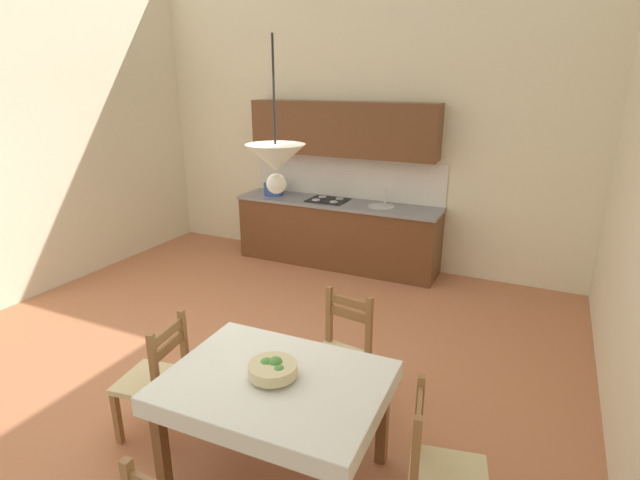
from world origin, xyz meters
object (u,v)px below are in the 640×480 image
at_px(dining_table, 276,396).
at_px(fruit_bowl, 273,369).
at_px(pendant_lamp, 276,159).
at_px(dining_chair_tv_side, 156,380).
at_px(kitchen_cabinetry, 338,204).
at_px(dining_chair_window_side, 440,476).
at_px(dining_chair_kitchen_side, 339,356).

xyz_separation_m(dining_table, fruit_bowl, (-0.01, 0.00, 0.18)).
distance_m(fruit_bowl, pendant_lamp, 1.27).
xyz_separation_m(dining_chair_tv_side, pendant_lamp, (1.02, 0.03, 1.64)).
relative_size(kitchen_cabinetry, dining_chair_tv_side, 3.03).
distance_m(dining_chair_window_side, dining_chair_tv_side, 2.03).
relative_size(dining_chair_kitchen_side, pendant_lamp, 1.16).
bearing_deg(fruit_bowl, pendant_lamp, 43.37).
relative_size(kitchen_cabinetry, pendant_lamp, 3.50).
xyz_separation_m(fruit_bowl, pendant_lamp, (0.04, 0.04, 1.27)).
relative_size(dining_chair_tv_side, dining_chair_kitchen_side, 1.00).
bearing_deg(dining_chair_tv_side, dining_chair_window_side, -0.51).
relative_size(kitchen_cabinetry, fruit_bowl, 9.38).
height_order(dining_chair_window_side, dining_chair_tv_side, same).
bearing_deg(dining_table, pendant_lamp, 56.99).
bearing_deg(dining_chair_window_side, pendant_lamp, 177.21).
xyz_separation_m(dining_chair_window_side, pendant_lamp, (-1.00, 0.05, 1.64)).
bearing_deg(fruit_bowl, dining_chair_tv_side, 179.62).
height_order(dining_table, pendant_lamp, pendant_lamp).
height_order(dining_chair_window_side, pendant_lamp, pendant_lamp).
height_order(dining_table, dining_chair_window_side, dining_chair_window_side).
bearing_deg(pendant_lamp, dining_chair_tv_side, -178.27).
bearing_deg(dining_table, kitchen_cabinetry, 107.81).
xyz_separation_m(kitchen_cabinetry, fruit_bowl, (1.20, -3.77, -0.04)).
height_order(dining_table, dining_chair_kitchen_side, dining_chair_kitchen_side).
xyz_separation_m(kitchen_cabinetry, dining_chair_kitchen_side, (1.27, -2.90, -0.41)).
distance_m(kitchen_cabinetry, pendant_lamp, 4.12).
height_order(kitchen_cabinetry, dining_chair_tv_side, kitchen_cabinetry).
distance_m(kitchen_cabinetry, fruit_bowl, 3.95).
bearing_deg(dining_chair_window_side, dining_table, 179.47).
bearing_deg(dining_chair_window_side, fruit_bowl, 179.37).
bearing_deg(dining_chair_tv_side, kitchen_cabinetry, 93.28).
distance_m(dining_chair_tv_side, fruit_bowl, 1.05).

